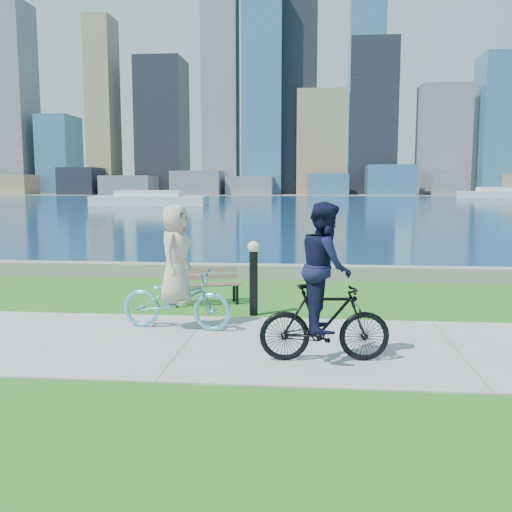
{
  "coord_description": "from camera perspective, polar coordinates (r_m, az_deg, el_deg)",
  "views": [
    {
      "loc": [
        -2.11,
        -8.29,
        2.41
      ],
      "look_at": [
        -3.14,
        2.06,
        1.1
      ],
      "focal_mm": 40.0,
      "sensor_mm": 36.0,
      "label": 1
    }
  ],
  "objects": [
    {
      "name": "city_skyline",
      "position": [
        138.87,
        5.29,
        14.47
      ],
      "size": [
        180.49,
        23.04,
        76.0
      ],
      "color": "navy",
      "rests_on": "ground"
    },
    {
      "name": "bollard_lamp",
      "position": [
        10.48,
        -0.24,
        -1.7
      ],
      "size": [
        0.22,
        0.22,
        1.38
      ],
      "color": "black",
      "rests_on": "ground"
    },
    {
      "name": "ground",
      "position": [
        8.89,
        19.41,
        -8.96
      ],
      "size": [
        320.0,
        320.0,
        0.0
      ],
      "primitive_type": "plane",
      "color": "#1F5917",
      "rests_on": "ground"
    },
    {
      "name": "ferry_near",
      "position": [
        65.89,
        -10.61,
        5.58
      ],
      "size": [
        12.99,
        3.71,
        1.76
      ],
      "color": "silver",
      "rests_on": "ground"
    },
    {
      "name": "cyclist_woman",
      "position": [
        9.52,
        -8.0,
        -2.69
      ],
      "size": [
        0.88,
        1.95,
        2.07
      ],
      "rotation": [
        0.0,
        0.0,
        1.45
      ],
      "color": "#58B9D5",
      "rests_on": "ground"
    },
    {
      "name": "ferry_far",
      "position": [
        109.01,
        23.44,
        5.74
      ],
      "size": [
        14.59,
        4.17,
        1.98
      ],
      "color": "silver",
      "rests_on": "ground"
    },
    {
      "name": "seawall",
      "position": [
        14.81,
        13.8,
        -1.71
      ],
      "size": [
        90.0,
        0.5,
        0.35
      ],
      "primitive_type": "cube",
      "color": "slate",
      "rests_on": "ground"
    },
    {
      "name": "far_shore",
      "position": [
        138.33,
        6.59,
        6.14
      ],
      "size": [
        320.0,
        30.0,
        0.12
      ],
      "primitive_type": "cube",
      "color": "slate",
      "rests_on": "ground"
    },
    {
      "name": "park_bench",
      "position": [
        11.6,
        -5.07,
        -2.65
      ],
      "size": [
        1.46,
        0.91,
        0.71
      ],
      "rotation": [
        0.0,
        0.0,
        0.35
      ],
      "color": "black",
      "rests_on": "ground"
    },
    {
      "name": "concrete_path",
      "position": [
        8.89,
        19.41,
        -8.9
      ],
      "size": [
        80.0,
        3.5,
        0.02
      ],
      "primitive_type": "cube",
      "color": "gray",
      "rests_on": "ground"
    },
    {
      "name": "bay_water",
      "position": [
        80.36,
        7.21,
        5.39
      ],
      "size": [
        320.0,
        131.0,
        0.01
      ],
      "primitive_type": "cube",
      "color": "#0C2D4D",
      "rests_on": "ground"
    },
    {
      "name": "cyclist_man",
      "position": [
        7.73,
        6.91,
        -3.9
      ],
      "size": [
        0.72,
        1.8,
        2.17
      ],
      "rotation": [
        0.0,
        0.0,
        1.66
      ],
      "color": "black",
      "rests_on": "ground"
    }
  ]
}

